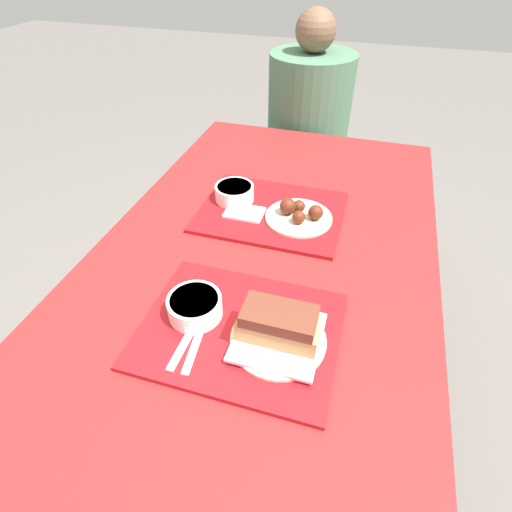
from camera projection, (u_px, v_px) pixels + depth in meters
The scene contains 13 objects.
ground_plane at pixel (256, 412), 1.51m from camera, with size 12.00×12.00×0.00m, color #605B56.
picnic_table at pixel (255, 292), 1.09m from camera, with size 0.92×1.79×0.73m.
picnic_bench_far at pixel (317, 183), 2.08m from camera, with size 0.87×0.28×0.44m.
tray_near at pixel (240, 330), 0.88m from camera, with size 0.43×0.34×0.01m.
tray_far at pixel (271, 212), 1.23m from camera, with size 0.43×0.34×0.01m.
bowl_coleslaw_near at pixel (195, 306), 0.89m from camera, with size 0.12×0.12×0.05m.
brisket_sandwich_plate at pixel (279, 329), 0.83m from camera, with size 0.20×0.20×0.09m.
plastic_fork_near at pixel (187, 338), 0.85m from camera, with size 0.02×0.17×0.00m.
plastic_knife_near at pixel (197, 340), 0.85m from camera, with size 0.04×0.17×0.00m.
bowl_coleslaw_far at pixel (235, 192), 1.26m from camera, with size 0.12×0.12×0.05m.
wings_plate_far at pixel (299, 214), 1.18m from camera, with size 0.20×0.20×0.06m.
napkin_far at pixel (244, 213), 1.21m from camera, with size 0.12×0.08×0.01m.
person_seated_across at pixel (309, 112), 1.86m from camera, with size 0.38×0.38×0.72m.
Camera 1 is at (0.22, -0.73, 1.43)m, focal length 28.00 mm.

